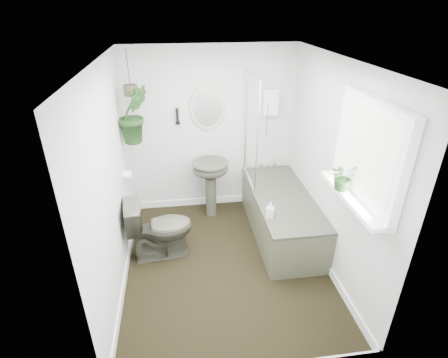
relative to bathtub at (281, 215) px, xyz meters
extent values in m
cube|color=black|center=(-0.80, -0.50, -0.30)|extent=(2.30, 2.80, 0.02)
cube|color=white|center=(-0.80, -0.50, 2.02)|extent=(2.30, 2.80, 0.02)
cube|color=silver|center=(-0.80, 0.91, 0.86)|extent=(2.30, 0.02, 2.30)
cube|color=silver|center=(-0.80, -1.91, 0.86)|extent=(2.30, 0.02, 2.30)
cube|color=silver|center=(-1.96, -0.50, 0.86)|extent=(0.02, 2.80, 2.30)
cube|color=silver|center=(0.36, -0.50, 0.86)|extent=(0.02, 2.80, 2.30)
cube|color=white|center=(-0.80, -0.50, -0.24)|extent=(2.30, 2.80, 0.10)
cube|color=white|center=(0.00, 0.84, 1.26)|extent=(0.20, 0.10, 0.35)
ellipsoid|color=#BCB388|center=(-0.85, 0.87, 1.21)|extent=(0.46, 0.03, 0.62)
cylinder|color=black|center=(-1.25, 0.86, 1.11)|extent=(0.04, 0.04, 0.22)
cylinder|color=white|center=(-1.90, 0.20, 0.61)|extent=(0.11, 0.11, 0.11)
cube|color=white|center=(0.29, -1.20, 1.36)|extent=(0.08, 1.00, 0.90)
cube|color=white|center=(0.22, -1.20, 0.94)|extent=(0.18, 1.00, 0.04)
cube|color=white|center=(0.24, -1.20, 1.36)|extent=(0.01, 0.86, 0.76)
imported|color=#3B3C30|center=(-1.54, -0.21, 0.09)|extent=(0.80, 0.52, 0.77)
imported|color=black|center=(0.17, -1.08, 1.09)|extent=(0.26, 0.23, 0.26)
imported|color=black|center=(-1.77, 0.48, 1.27)|extent=(0.47, 0.44, 0.70)
imported|color=black|center=(-0.29, -0.45, 0.38)|extent=(0.11, 0.11, 0.19)
cylinder|color=#3E3726|center=(-1.77, 0.48, 1.56)|extent=(0.16, 0.16, 0.12)
camera|label=1|loc=(-1.26, -3.67, 2.49)|focal=28.00mm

